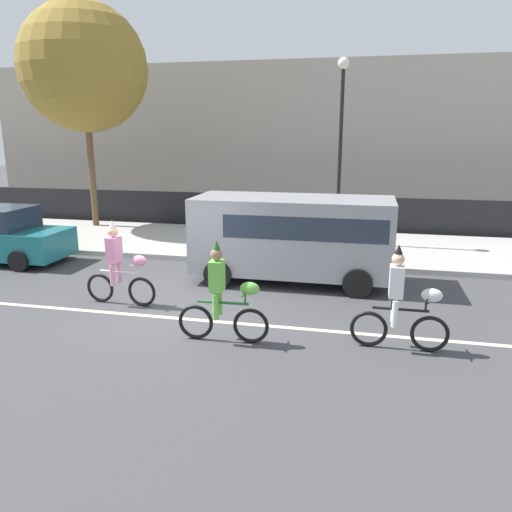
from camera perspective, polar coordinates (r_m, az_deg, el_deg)
ground_plane at (r=11.15m, az=-9.42°, el=-6.03°), size 80.00×80.00×0.00m
road_centre_line at (r=10.72m, az=-10.41°, el=-6.89°), size 36.00×0.14×0.01m
sidewalk_curb at (r=17.09m, az=-1.34°, el=1.50°), size 60.00×5.00×0.15m
fence_line at (r=19.75m, az=0.68°, el=5.06°), size 40.00×0.08×1.40m
building_backdrop at (r=28.16m, az=2.13°, el=13.44°), size 28.00×8.00×6.97m
parade_cyclist_pink at (r=11.48m, az=-15.30°, el=-1.35°), size 1.72×0.50×1.92m
parade_cyclist_lime at (r=9.15m, az=-3.75°, el=-4.81°), size 1.72×0.50×1.92m
parade_cyclist_zebra at (r=9.15m, az=16.31°, el=-5.35°), size 1.72×0.50×1.92m
parked_van_grey at (r=12.76m, az=4.52°, el=2.65°), size 5.00×2.22×2.18m
street_lamp_post at (r=16.54m, az=9.70°, el=14.54°), size 0.36×0.36×5.86m
street_tree_near_lamp at (r=20.76m, az=-19.09°, el=19.67°), size 4.72×4.72×8.30m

